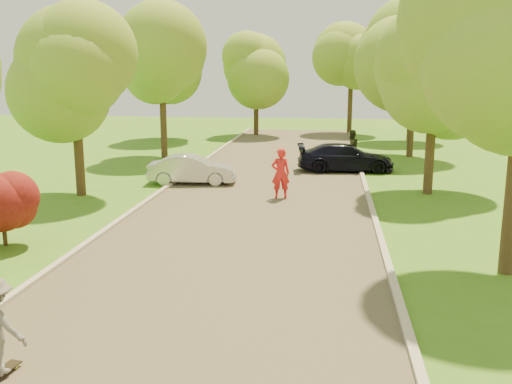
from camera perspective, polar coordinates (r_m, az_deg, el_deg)
The scene contains 18 objects.
ground at distance 10.15m, azimuth -8.30°, elevation -15.92°, with size 100.00×100.00×0.00m, color #3F761C.
road at distance 17.45m, azimuth -1.23°, elevation -3.70°, with size 8.00×60.00×0.01m, color #4C4438.
curb_left at distance 18.47m, azimuth -13.77°, elevation -2.99°, with size 0.18×60.00×0.12m, color #B2AD9E.
curb_right at distance 17.32m, azimuth 12.17°, elevation -3.91°, with size 0.18×60.00×0.12m, color #B2AD9E.
red_shrub at distance 17.04m, azimuth -24.06°, elevation -1.35°, with size 1.70×1.70×1.95m.
tree_l_midb at distance 22.63m, azimuth -17.33°, elevation 11.12°, with size 4.30×4.20×6.62m.
tree_l_far at distance 31.89m, azimuth -9.08°, elevation 13.20°, with size 4.92×4.80×7.79m.
tree_r_midb at distance 22.97m, azimuth 17.98°, elevation 11.82°, with size 4.51×4.40×7.01m.
tree_r_far at distance 32.96m, azimuth 16.05°, elevation 13.48°, with size 5.33×5.20×8.34m.
tree_bg_a at distance 40.24m, azimuth -9.14°, elevation 12.71°, with size 5.12×5.00×7.72m.
tree_bg_b at distance 41.01m, azimuth 15.78°, elevation 12.71°, with size 5.12×5.00×7.95m.
tree_bg_c at distance 42.94m, azimuth 0.30°, elevation 12.41°, with size 4.92×4.80×7.33m.
tree_bg_d at distance 44.64m, azimuth 9.82°, elevation 12.60°, with size 5.12×5.00×7.72m.
silver_sedan at distance 24.47m, azimuth -6.40°, elevation 2.25°, with size 1.29×3.71×1.22m, color silver.
dark_sedan at distance 27.67m, azimuth 8.93°, elevation 3.43°, with size 1.86×4.58×1.33m, color black.
longboard at distance 10.21m, azimuth -24.21°, elevation -16.18°, with size 0.33×0.82×0.09m.
person_striped at distance 21.43m, azimuth 2.47°, elevation 1.87°, with size 0.70×0.46×1.91m, color red.
person_olive at distance 29.22m, azimuth 9.50°, elevation 4.36°, with size 0.89×0.69×1.83m, color #31341F.
Camera 1 is at (2.54, -8.61, 4.73)m, focal length 40.00 mm.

